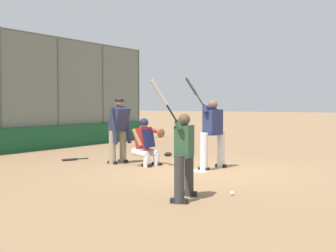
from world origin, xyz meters
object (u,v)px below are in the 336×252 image
(batter_at_plate, at_px, (212,131))
(spare_bat_near_backstop, at_px, (72,159))
(catcher_behind_plate, at_px, (146,141))
(baseball_loose, at_px, (232,193))
(batter_on_deck, at_px, (184,153))
(umpire_home, at_px, (119,129))
(fielding_glove_on_dirt, at_px, (168,154))

(batter_at_plate, relative_size, spare_bat_near_backstop, 2.95)
(catcher_behind_plate, bearing_deg, baseball_loose, 59.59)
(batter_on_deck, bearing_deg, batter_at_plate, -175.88)
(spare_bat_near_backstop, relative_size, baseball_loose, 10.31)
(batter_at_plate, bearing_deg, umpire_home, -75.18)
(baseball_loose, bearing_deg, umpire_home, -118.89)
(batter_on_deck, height_order, spare_bat_near_backstop, batter_on_deck)
(umpire_home, distance_m, baseball_loose, 5.13)
(umpire_home, relative_size, batter_on_deck, 0.87)
(batter_on_deck, xyz_separation_m, fielding_glove_on_dirt, (-5.44, -3.71, -0.73))
(fielding_glove_on_dirt, bearing_deg, umpire_home, -4.35)
(batter_at_plate, bearing_deg, fielding_glove_on_dirt, -120.48)
(baseball_loose, bearing_deg, catcher_behind_plate, -124.77)
(batter_at_plate, xyz_separation_m, spare_bat_near_backstop, (0.60, -4.14, -0.90))
(umpire_home, bearing_deg, batter_at_plate, 104.05)
(fielding_glove_on_dirt, bearing_deg, batter_on_deck, 34.32)
(batter_on_deck, distance_m, baseball_loose, 1.20)
(batter_at_plate, distance_m, spare_bat_near_backstop, 4.28)
(umpire_home, bearing_deg, baseball_loose, 66.99)
(umpire_home, height_order, spare_bat_near_backstop, umpire_home)
(baseball_loose, bearing_deg, batter_on_deck, -35.29)
(umpire_home, bearing_deg, fielding_glove_on_dirt, -178.48)
(batter_at_plate, distance_m, batter_on_deck, 3.80)
(spare_bat_near_backstop, distance_m, baseball_loose, 6.35)
(catcher_behind_plate, height_order, umpire_home, umpire_home)
(batter_at_plate, distance_m, fielding_glove_on_dirt, 3.19)
(umpire_home, relative_size, spare_bat_near_backstop, 2.29)
(batter_at_plate, xyz_separation_m, umpire_home, (0.38, -2.62, 0.01))
(spare_bat_near_backstop, bearing_deg, baseball_loose, 91.35)
(umpire_home, distance_m, fielding_glove_on_dirt, 2.40)
(batter_at_plate, bearing_deg, batter_on_deck, 26.03)
(batter_at_plate, relative_size, batter_on_deck, 1.12)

